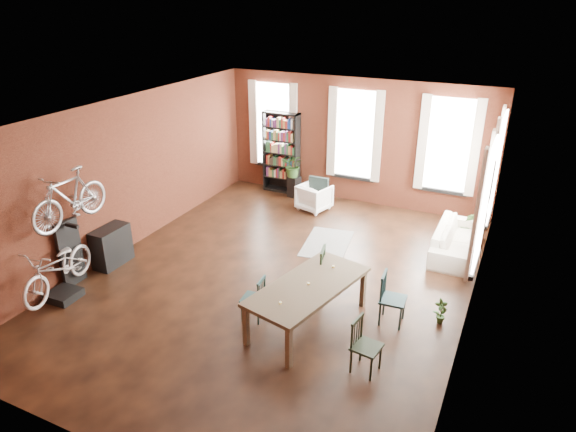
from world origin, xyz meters
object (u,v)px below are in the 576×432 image
Objects in this scene: dining_chair_c at (367,347)px; console_table at (111,246)px; dining_chair_a at (253,298)px; white_armchair at (314,196)px; dining_chair_b at (312,272)px; cream_sofa at (457,235)px; bookshelf at (281,153)px; bicycle_floor at (54,246)px; plant_stand at (294,187)px; dining_chair_d at (393,299)px; bike_trainer at (64,295)px; dining_table at (308,304)px.

dining_chair_c is 1.06× the size of console_table.
white_armchair is at bearing -175.53° from dining_chair_a.
white_armchair is 0.92× the size of console_table.
cream_sofa is at bearing 131.08° from dining_chair_b.
bookshelf is 6.67m from bicycle_floor.
white_armchair is 1.03m from plant_stand.
white_armchair is at bearing 34.10° from dining_chair_d.
white_armchair is (-1.50, 3.71, -0.12)m from dining_chair_b.
bike_trainer is (-5.52, -0.50, -0.35)m from dining_chair_c.
dining_chair_b reaches higher than dining_chair_a.
cream_sofa is at bearing -177.83° from white_armchair.
cream_sofa is (2.12, 2.85, -0.08)m from dining_chair_b.
dining_chair_a is at bearing 108.61° from dining_chair_d.
console_table reaches higher than plant_stand.
cream_sofa is 4.06× the size of bike_trainer.
bookshelf is 2.99× the size of white_armchair.
bicycle_floor is at bearing -81.08° from dining_chair_a.
dining_chair_c is at bearing 71.93° from dining_chair_a.
cream_sofa is (1.82, 3.69, 0.03)m from dining_table.
cream_sofa is 7.15m from console_table.
bookshelf is at bearing 69.49° from bicycle_floor.
bookshelf is (-4.38, 4.75, 0.65)m from dining_chair_d.
console_table is at bearing 74.73° from white_armchair.
dining_table is 1.08× the size of cream_sofa.
white_armchair is 0.41× the size of bicycle_floor.
dining_chair_a is at bearing 116.18° from white_armchair.
dining_chair_d is at bearing 18.35° from bike_trainer.
bike_trainer is at bearing 82.07° from white_armchair.
bookshelf reaches higher than dining_chair_c.
bookshelf reaches higher than bike_trainer.
dining_chair_b is 0.47× the size of cream_sofa.
white_armchair is at bearing -32.10° from bookshelf.
bike_trainer is (-5.55, -1.84, -0.38)m from dining_chair_d.
bookshelf reaches higher than dining_chair_b.
plant_stand is 6.59m from bicycle_floor.
white_armchair is 1.43× the size of bike_trainer.
dining_chair_d is at bearing 143.55° from white_armchair.
dining_chair_c is 1.16× the size of white_armchair.
dining_chair_b is at bearing 122.62° from dining_table.
dining_chair_a reaches higher than plant_stand.
console_table is at bearing 90.75° from dining_chair_d.
dining_chair_d reaches higher than dining_chair_a.
bookshelf is at bearing -160.40° from dining_chair_b.
dining_chair_c reaches higher than cream_sofa.
dining_chair_b reaches higher than dining_chair_c.
dining_chair_c is 7.51m from bookshelf.
plant_stand is at bearing 64.81° from bicycle_floor.
dining_table is 2.85× the size of dining_chair_a.
dining_chair_a is 0.87× the size of dining_chair_d.
white_armchair is at bearing -35.36° from plant_stand.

